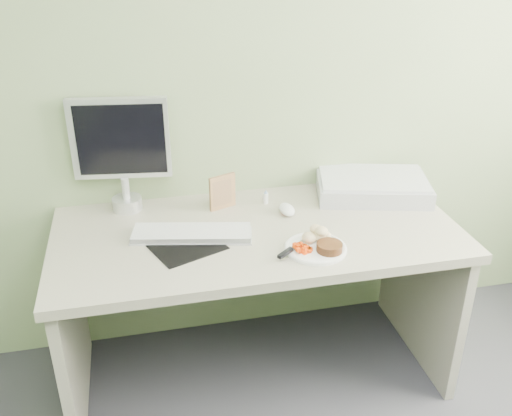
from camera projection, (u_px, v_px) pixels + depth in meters
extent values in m
plane|color=#8AA070|center=(237.00, 52.00, 2.31)|extent=(3.50, 0.00, 3.50)
cube|color=#AFAA92|center=(257.00, 234.00, 2.27)|extent=(1.60, 0.75, 0.04)
cube|color=#9D9886|center=(72.00, 333.00, 2.28)|extent=(0.04, 0.70, 0.69)
cube|color=#9D9886|center=(421.00, 286.00, 2.58)|extent=(0.04, 0.70, 0.69)
cylinder|color=white|center=(316.00, 248.00, 2.11)|extent=(0.23, 0.23, 0.01)
cylinder|color=black|center=(329.00, 247.00, 2.08)|extent=(0.13, 0.13, 0.03)
ellipsoid|color=tan|center=(319.00, 233.00, 2.15)|extent=(0.12, 0.10, 0.05)
cube|color=#E63B04|center=(303.00, 246.00, 2.08)|extent=(0.06, 0.05, 0.04)
cube|color=silver|center=(302.00, 242.00, 2.12)|extent=(0.10, 0.09, 0.01)
cube|color=black|center=(285.00, 253.00, 2.05)|extent=(0.07, 0.06, 0.01)
cube|color=black|center=(186.00, 246.00, 2.14)|extent=(0.32, 0.30, 0.00)
cube|color=white|center=(192.00, 233.00, 2.20)|extent=(0.47, 0.22, 0.02)
ellipsoid|color=white|center=(287.00, 209.00, 2.37)|extent=(0.06, 0.11, 0.04)
cube|color=#996F47|center=(222.00, 192.00, 2.39)|extent=(0.12, 0.06, 0.15)
cylinder|color=white|center=(266.00, 198.00, 2.46)|extent=(0.02, 0.02, 0.05)
cone|color=#7D9DC8|center=(266.00, 191.00, 2.44)|extent=(0.02, 0.02, 0.02)
cube|color=#BABBC2|center=(372.00, 187.00, 2.53)|extent=(0.55, 0.43, 0.08)
cylinder|color=silver|center=(127.00, 203.00, 2.41)|extent=(0.12, 0.12, 0.05)
cylinder|color=silver|center=(126.00, 188.00, 2.37)|extent=(0.03, 0.03, 0.09)
cube|color=silver|center=(120.00, 138.00, 2.30)|extent=(0.40, 0.09, 0.34)
cube|color=black|center=(120.00, 140.00, 2.28)|extent=(0.35, 0.05, 0.29)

